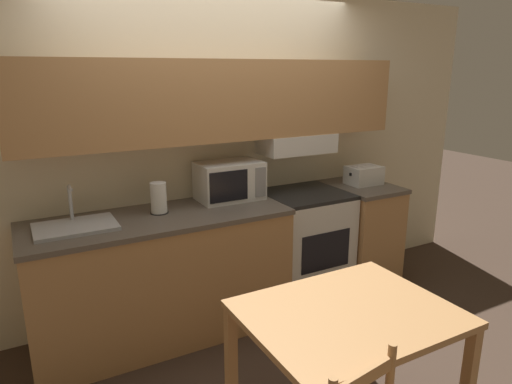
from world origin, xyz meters
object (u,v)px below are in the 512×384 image
object	(u,v)px
stove_range	(304,245)
sink_basin	(75,226)
microwave	(229,181)
dining_table	(347,330)
toaster	(364,175)
paper_towel_roll	(159,198)

from	to	relation	value
stove_range	sink_basin	distance (m)	1.89
microwave	dining_table	bearing A→B (deg)	-93.59
toaster	sink_basin	size ratio (longest dim) A/B	0.60
stove_range	paper_towel_roll	distance (m)	1.37
toaster	sink_basin	world-z (taller)	sink_basin
dining_table	toaster	bearing A→B (deg)	46.87
sink_basin	stove_range	bearing A→B (deg)	0.68
sink_basin	paper_towel_roll	distance (m)	0.59
stove_range	microwave	size ratio (longest dim) A/B	1.85
microwave	sink_basin	bearing A→B (deg)	-172.82
paper_towel_roll	stove_range	bearing A→B (deg)	-1.82
toaster	dining_table	world-z (taller)	toaster
stove_range	sink_basin	size ratio (longest dim) A/B	1.83
microwave	dining_table	distance (m)	1.66
toaster	dining_table	bearing A→B (deg)	-133.13
sink_basin	dining_table	world-z (taller)	sink_basin
sink_basin	dining_table	bearing A→B (deg)	-53.25
paper_towel_roll	sink_basin	bearing A→B (deg)	-173.98
toaster	paper_towel_roll	bearing A→B (deg)	178.56
stove_range	sink_basin	xyz separation A→B (m)	(-1.82, -0.02, 0.49)
paper_towel_roll	dining_table	xyz separation A→B (m)	(0.50, -1.51, -0.39)
microwave	toaster	world-z (taller)	microwave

